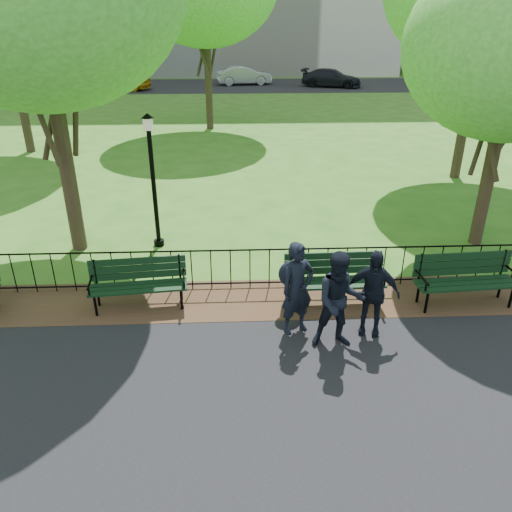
{
  "coord_description": "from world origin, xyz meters",
  "views": [
    {
      "loc": [
        -1.28,
        -7.14,
        5.18
      ],
      "look_at": [
        -0.9,
        1.5,
        0.98
      ],
      "focal_mm": 35.0,
      "sensor_mm": 36.0,
      "label": 1
    }
  ],
  "objects_px": {
    "taxi": "(119,78)",
    "sedan_dark": "(332,78)",
    "park_bench_left_a": "(138,278)",
    "person_right": "(372,293)",
    "park_bench_right_a": "(465,274)",
    "person_mid": "(340,301)",
    "lamppost": "(153,177)",
    "sedan_silver": "(244,75)",
    "person_left": "(297,289)",
    "park_bench_main": "(313,274)"
  },
  "relations": [
    {
      "from": "park_bench_main",
      "to": "park_bench_left_a",
      "type": "bearing_deg",
      "value": 176.48
    },
    {
      "from": "person_mid",
      "to": "person_left",
      "type": "bearing_deg",
      "value": 145.95
    },
    {
      "from": "lamppost",
      "to": "person_mid",
      "type": "distance_m",
      "value": 5.69
    },
    {
      "from": "lamppost",
      "to": "person_left",
      "type": "distance_m",
      "value": 4.94
    },
    {
      "from": "taxi",
      "to": "person_right",
      "type": "bearing_deg",
      "value": -146.0
    },
    {
      "from": "person_right",
      "to": "taxi",
      "type": "bearing_deg",
      "value": 125.46
    },
    {
      "from": "person_mid",
      "to": "person_right",
      "type": "height_order",
      "value": "person_mid"
    },
    {
      "from": "park_bench_right_a",
      "to": "lamppost",
      "type": "xyz_separation_m",
      "value": [
        -6.34,
        3.03,
        1.11
      ]
    },
    {
      "from": "person_left",
      "to": "person_right",
      "type": "relative_size",
      "value": 1.07
    },
    {
      "from": "park_bench_left_a",
      "to": "sedan_dark",
      "type": "bearing_deg",
      "value": 67.59
    },
    {
      "from": "park_bench_left_a",
      "to": "sedan_dark",
      "type": "relative_size",
      "value": 0.41
    },
    {
      "from": "person_right",
      "to": "sedan_silver",
      "type": "height_order",
      "value": "person_right"
    },
    {
      "from": "park_bench_main",
      "to": "sedan_dark",
      "type": "xyz_separation_m",
      "value": [
        6.27,
        32.49,
        -0.01
      ]
    },
    {
      "from": "taxi",
      "to": "sedan_dark",
      "type": "relative_size",
      "value": 1.02
    },
    {
      "from": "park_bench_right_a",
      "to": "taxi",
      "type": "distance_m",
      "value": 34.19
    },
    {
      "from": "person_left",
      "to": "sedan_silver",
      "type": "xyz_separation_m",
      "value": [
        -0.15,
        35.01,
        -0.14
      ]
    },
    {
      "from": "person_left",
      "to": "sedan_silver",
      "type": "height_order",
      "value": "person_left"
    },
    {
      "from": "lamppost",
      "to": "sedan_silver",
      "type": "xyz_separation_m",
      "value": [
        2.82,
        31.16,
        -1.02
      ]
    },
    {
      "from": "park_bench_right_a",
      "to": "sedan_silver",
      "type": "height_order",
      "value": "sedan_silver"
    },
    {
      "from": "park_bench_main",
      "to": "lamppost",
      "type": "bearing_deg",
      "value": 137.43
    },
    {
      "from": "sedan_silver",
      "to": "sedan_dark",
      "type": "distance_m",
      "value": 7.03
    },
    {
      "from": "person_mid",
      "to": "sedan_dark",
      "type": "bearing_deg",
      "value": 81.02
    },
    {
      "from": "person_mid",
      "to": "person_right",
      "type": "bearing_deg",
      "value": 30.24
    },
    {
      "from": "person_right",
      "to": "sedan_silver",
      "type": "relative_size",
      "value": 0.37
    },
    {
      "from": "lamppost",
      "to": "person_left",
      "type": "xyz_separation_m",
      "value": [
        2.97,
        -3.85,
        -0.88
      ]
    },
    {
      "from": "park_bench_main",
      "to": "taxi",
      "type": "height_order",
      "value": "taxi"
    },
    {
      "from": "park_bench_left_a",
      "to": "sedan_silver",
      "type": "distance_m",
      "value": 34.12
    },
    {
      "from": "person_mid",
      "to": "sedan_dark",
      "type": "relative_size",
      "value": 0.38
    },
    {
      "from": "sedan_dark",
      "to": "person_left",
      "type": "bearing_deg",
      "value": -170.47
    },
    {
      "from": "lamppost",
      "to": "sedan_dark",
      "type": "relative_size",
      "value": 0.69
    },
    {
      "from": "person_right",
      "to": "sedan_silver",
      "type": "distance_m",
      "value": 35.14
    },
    {
      "from": "person_mid",
      "to": "person_right",
      "type": "distance_m",
      "value": 0.75
    },
    {
      "from": "lamppost",
      "to": "taxi",
      "type": "bearing_deg",
      "value": 103.06
    },
    {
      "from": "person_left",
      "to": "park_bench_left_a",
      "type": "bearing_deg",
      "value": 137.59
    },
    {
      "from": "park_bench_left_a",
      "to": "park_bench_right_a",
      "type": "height_order",
      "value": "park_bench_right_a"
    },
    {
      "from": "person_right",
      "to": "park_bench_right_a",
      "type": "bearing_deg",
      "value": 40.89
    },
    {
      "from": "park_bench_left_a",
      "to": "sedan_silver",
      "type": "relative_size",
      "value": 0.43
    },
    {
      "from": "park_bench_left_a",
      "to": "taxi",
      "type": "height_order",
      "value": "taxi"
    },
    {
      "from": "person_left",
      "to": "person_mid",
      "type": "distance_m",
      "value": 0.8
    },
    {
      "from": "park_bench_main",
      "to": "person_right",
      "type": "distance_m",
      "value": 1.32
    },
    {
      "from": "park_bench_main",
      "to": "taxi",
      "type": "distance_m",
      "value": 33.14
    },
    {
      "from": "person_mid",
      "to": "sedan_silver",
      "type": "distance_m",
      "value": 35.48
    },
    {
      "from": "person_left",
      "to": "park_bench_main",
      "type": "bearing_deg",
      "value": 40.81
    },
    {
      "from": "park_bench_main",
      "to": "taxi",
      "type": "relative_size",
      "value": 0.44
    },
    {
      "from": "lamppost",
      "to": "person_mid",
      "type": "xyz_separation_m",
      "value": [
        3.62,
        -4.31,
        -0.87
      ]
    },
    {
      "from": "person_right",
      "to": "taxi",
      "type": "xyz_separation_m",
      "value": [
        -10.9,
        32.56,
        0.01
      ]
    },
    {
      "from": "park_bench_right_a",
      "to": "person_mid",
      "type": "xyz_separation_m",
      "value": [
        -2.73,
        -1.28,
        0.25
      ]
    },
    {
      "from": "park_bench_left_a",
      "to": "taxi",
      "type": "xyz_separation_m",
      "value": [
        -6.64,
        31.45,
        0.22
      ]
    },
    {
      "from": "person_left",
      "to": "sedan_dark",
      "type": "height_order",
      "value": "person_left"
    },
    {
      "from": "sedan_silver",
      "to": "sedan_dark",
      "type": "bearing_deg",
      "value": -112.3
    }
  ]
}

